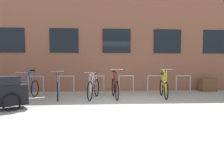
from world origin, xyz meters
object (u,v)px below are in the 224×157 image
(planter_box, at_px, (208,85))
(bicycle_blue, at_px, (29,88))
(bicycle_maroon, at_px, (115,87))
(bicycle_silver, at_px, (94,88))
(bicycle_yellow, at_px, (164,88))
(bicycle_purple, at_px, (57,88))
(bike_trailer, at_px, (8,92))

(planter_box, bearing_deg, bicycle_blue, -168.81)
(bicycle_maroon, height_order, bicycle_blue, bicycle_maroon)
(bicycle_silver, distance_m, bicycle_yellow, 2.67)
(bicycle_purple, relative_size, planter_box, 2.35)
(bike_trailer, xyz_separation_m, planter_box, (7.63, 3.34, -0.19))
(bicycle_yellow, relative_size, bicycle_purple, 1.00)
(bicycle_maroon, height_order, planter_box, bicycle_maroon)
(planter_box, bearing_deg, bicycle_purple, -166.08)
(bicycle_blue, distance_m, bicycle_purple, 1.08)
(bicycle_maroon, relative_size, bicycle_purple, 1.04)
(bicycle_maroon, height_order, bicycle_purple, bicycle_maroon)
(bicycle_silver, xyz_separation_m, planter_box, (5.28, 1.59, -0.08))
(bicycle_blue, distance_m, bicycle_silver, 2.39)
(bicycle_maroon, xyz_separation_m, bicycle_purple, (-2.12, -0.03, -0.02))
(bicycle_yellow, distance_m, planter_box, 3.04)
(bicycle_maroon, height_order, bicycle_silver, bicycle_maroon)
(bicycle_silver, distance_m, bike_trailer, 2.93)
(bike_trailer, bearing_deg, bicycle_maroon, 28.83)
(planter_box, bearing_deg, bike_trailer, -156.37)
(bicycle_purple, height_order, planter_box, bicycle_purple)
(bicycle_yellow, bearing_deg, bike_trailer, -160.58)
(bicycle_silver, height_order, bike_trailer, bicycle_silver)
(bicycle_silver, height_order, bicycle_purple, bicycle_purple)
(bicycle_yellow, relative_size, bike_trailer, 1.18)
(bicycle_blue, xyz_separation_m, bicycle_silver, (2.39, -0.07, 0.01))
(bicycle_blue, xyz_separation_m, bicycle_yellow, (5.07, -0.05, -0.00))
(bike_trailer, bearing_deg, bicycle_blue, 91.34)
(bicycle_silver, xyz_separation_m, bicycle_purple, (-1.32, -0.04, -0.01))
(bicycle_maroon, relative_size, bicycle_silver, 1.00)
(bicycle_blue, bearing_deg, bicycle_silver, -1.78)
(bicycle_blue, relative_size, bicycle_yellow, 1.00)
(bicycle_maroon, xyz_separation_m, bicycle_silver, (-0.80, 0.01, -0.02))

